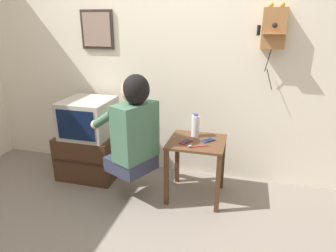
# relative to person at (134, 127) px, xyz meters

# --- Properties ---
(ground_plane) EXTENTS (14.00, 14.00, 0.00)m
(ground_plane) POSITION_rel_person_xyz_m (0.14, -0.32, -0.74)
(ground_plane) COLOR slate
(wall_back) EXTENTS (6.80, 0.05, 2.55)m
(wall_back) POSITION_rel_person_xyz_m (0.14, 0.68, 0.54)
(wall_back) COLOR silver
(wall_back) RESTS_ON ground_plane
(side_table) EXTENTS (0.52, 0.48, 0.58)m
(side_table) POSITION_rel_person_xyz_m (0.55, 0.19, -0.28)
(side_table) COLOR #51331E
(side_table) RESTS_ON ground_plane
(person) EXTENTS (0.62, 0.58, 0.92)m
(person) POSITION_rel_person_xyz_m (0.00, 0.00, 0.00)
(person) COLOR #2D3347
(person) RESTS_ON ground_plane
(tv_stand) EXTENTS (0.62, 0.51, 0.47)m
(tv_stand) POSITION_rel_person_xyz_m (-0.65, 0.31, -0.50)
(tv_stand) COLOR #422819
(tv_stand) RESTS_ON ground_plane
(television) EXTENTS (0.49, 0.51, 0.39)m
(television) POSITION_rel_person_xyz_m (-0.63, 0.31, -0.07)
(television) COLOR #ADA89E
(television) RESTS_ON tv_stand
(wall_phone_antique) EXTENTS (0.25, 0.19, 0.77)m
(wall_phone_antique) POSITION_rel_person_xyz_m (1.14, 0.60, 0.84)
(wall_phone_antique) COLOR #9E6B3D
(framed_picture) EXTENTS (0.36, 0.03, 0.40)m
(framed_picture) POSITION_rel_person_xyz_m (-0.63, 0.64, 0.81)
(framed_picture) COLOR #2D2823
(cell_phone_held) EXTENTS (0.12, 0.14, 0.01)m
(cell_phone_held) POSITION_rel_person_xyz_m (0.46, 0.13, -0.15)
(cell_phone_held) COLOR maroon
(cell_phone_held) RESTS_ON side_table
(cell_phone_spare) EXTENTS (0.13, 0.13, 0.01)m
(cell_phone_spare) POSITION_rel_person_xyz_m (0.65, 0.21, -0.15)
(cell_phone_spare) COLOR navy
(cell_phone_spare) RESTS_ON side_table
(water_bottle) EXTENTS (0.08, 0.08, 0.23)m
(water_bottle) POSITION_rel_person_xyz_m (0.51, 0.29, -0.05)
(water_bottle) COLOR silver
(water_bottle) RESTS_ON side_table
(toothbrush) EXTENTS (0.17, 0.10, 0.02)m
(toothbrush) POSITION_rel_person_xyz_m (0.58, 0.05, -0.15)
(toothbrush) COLOR #D83F4C
(toothbrush) RESTS_ON side_table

